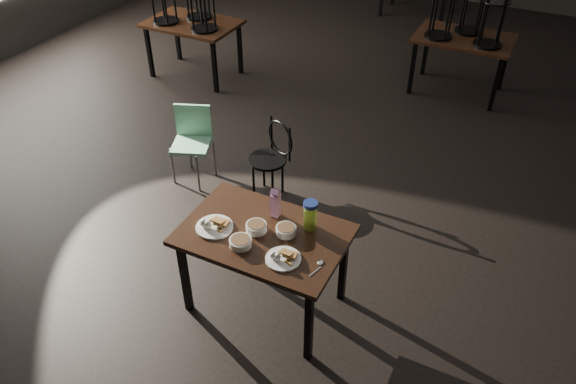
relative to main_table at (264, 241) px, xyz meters
The scene contains 13 objects.
main_table is the anchor object (origin of this frame).
plate_left 0.38m from the main_table, 162.09° to the right, with size 0.28×0.28×0.09m.
plate_right 0.33m from the main_table, 36.55° to the right, with size 0.25×0.25×0.08m.
bowl_near 0.13m from the main_table, behind, with size 0.15×0.15×0.06m.
bowl_far 0.20m from the main_table, 24.44° to the left, with size 0.15×0.15×0.06m.
bowl_big 0.23m from the main_table, 113.64° to the right, with size 0.16×0.16×0.06m.
juice_carton 0.29m from the main_table, 93.58° to the left, with size 0.06×0.06×0.25m.
water_bottle 0.40m from the main_table, 36.31° to the left, with size 0.12×0.12×0.23m.
spoon 0.52m from the main_table, 12.67° to the right, with size 0.05×0.19×0.01m.
bentwood_chair 1.49m from the main_table, 115.28° to the left, with size 0.42×0.42×0.79m.
school_chair 1.93m from the main_table, 140.46° to the left, with size 0.47×0.47×0.79m.
bg_table_left 4.30m from the main_table, 131.18° to the left, with size 1.20×0.80×1.48m.
bg_table_right 4.36m from the main_table, 83.42° to the left, with size 1.20×0.80×1.48m.
Camera 1 is at (2.18, -4.67, 3.46)m, focal length 35.00 mm.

